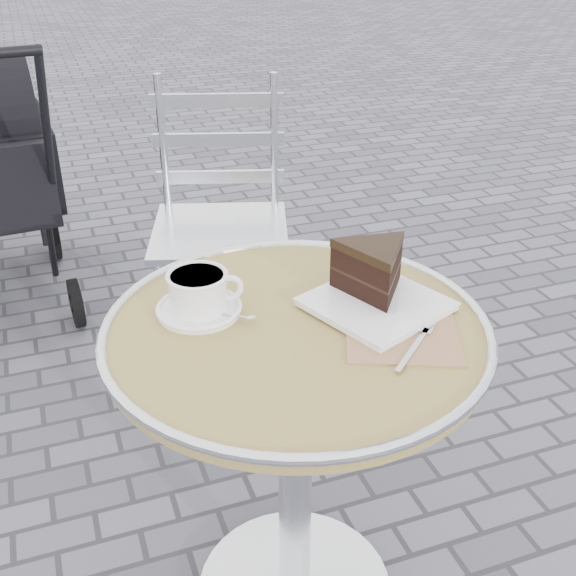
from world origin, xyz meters
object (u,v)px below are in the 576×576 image
object	(u,v)px
cafe_table	(296,398)
cake_plate_set	(375,277)
cappuccino_set	(199,295)
bistro_chair	(220,192)

from	to	relation	value
cafe_table	cake_plate_set	xyz separation A→B (m)	(0.17, 0.03, 0.22)
cafe_table	cappuccino_set	xyz separation A→B (m)	(-0.15, 0.11, 0.20)
cappuccino_set	cake_plate_set	world-z (taller)	cake_plate_set
bistro_chair	cafe_table	bearing A→B (deg)	-80.09
cafe_table	cake_plate_set	world-z (taller)	cake_plate_set
cake_plate_set	bistro_chair	xyz separation A→B (m)	(-0.03, 1.04, -0.21)
cafe_table	cake_plate_set	bearing A→B (deg)	10.48
cappuccino_set	bistro_chair	xyz separation A→B (m)	(0.29, 0.96, -0.19)
cappuccino_set	bistro_chair	distance (m)	1.02
cafe_table	bistro_chair	xyz separation A→B (m)	(0.14, 1.07, 0.01)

